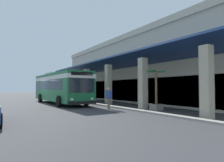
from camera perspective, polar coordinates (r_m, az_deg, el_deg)
The scene contains 6 objects.
ground at distance 25.28m, azimuth -2.02°, elevation -5.78°, with size 120.00×120.00×0.00m, color #38383A.
curb_strip at distance 21.30m, azimuth -7.14°, elevation -6.31°, with size 37.65×0.50×0.12m, color #9E998E.
plaza_building at distance 26.81m, azimuth 11.98°, elevation 2.83°, with size 31.67×14.81×7.81m.
transit_bus at distance 21.25m, azimuth -15.01°, elevation -1.43°, with size 11.28×3.06×3.34m.
pedestrian at distance 15.14m, azimuth -0.99°, elevation -4.72°, with size 0.67×0.39×1.68m.
potted_palm at distance 14.72m, azimuth 12.85°, elevation -4.70°, with size 1.89×1.54×3.00m.
Camera 1 is at (21.92, -4.49, 1.65)m, focal length 31.19 mm.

